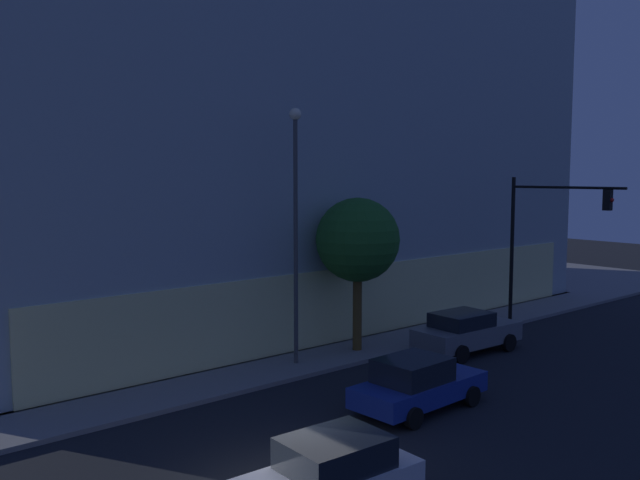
{
  "coord_description": "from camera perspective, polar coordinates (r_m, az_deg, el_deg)",
  "views": [
    {
      "loc": [
        -9.16,
        -11.83,
        7.19
      ],
      "look_at": [
        4.65,
        4.42,
        5.08
      ],
      "focal_mm": 38.16,
      "sensor_mm": 36.0,
      "label": 1
    }
  ],
  "objects": [
    {
      "name": "street_lamp_sidewalk",
      "position": [
        24.77,
        -2.06,
        2.66
      ],
      "size": [
        0.44,
        0.44,
        9.37
      ],
      "color": "#484848",
      "rests_on": "sidewalk_corner"
    },
    {
      "name": "car_white",
      "position": [
        15.05,
        0.55,
        -19.31
      ],
      "size": [
        4.29,
        2.2,
        1.66
      ],
      "color": "silver",
      "rests_on": "ground"
    },
    {
      "name": "modern_building",
      "position": [
        38.73,
        -8.44,
        10.75
      ],
      "size": [
        33.15,
        24.18,
        21.53
      ],
      "color": "#4C4C51",
      "rests_on": "ground"
    },
    {
      "name": "car_grey",
      "position": [
        28.08,
        12.14,
        -7.51
      ],
      "size": [
        4.76,
        2.28,
        1.67
      ],
      "color": "slate",
      "rests_on": "ground"
    },
    {
      "name": "car_blue",
      "position": [
        21.3,
        8.17,
        -11.83
      ],
      "size": [
        4.58,
        2.23,
        1.64
      ],
      "color": "navy",
      "rests_on": "ground"
    },
    {
      "name": "sidewalk_tree",
      "position": [
        26.79,
        3.18,
        -0.04
      ],
      "size": [
        3.33,
        3.33,
        6.08
      ],
      "color": "brown",
      "rests_on": "sidewalk_corner"
    },
    {
      "name": "traffic_light_far_corner",
      "position": [
        32.68,
        18.29,
        1.08
      ],
      "size": [
        0.59,
        5.31,
        6.85
      ],
      "color": "black",
      "rests_on": "sidewalk_corner"
    }
  ]
}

